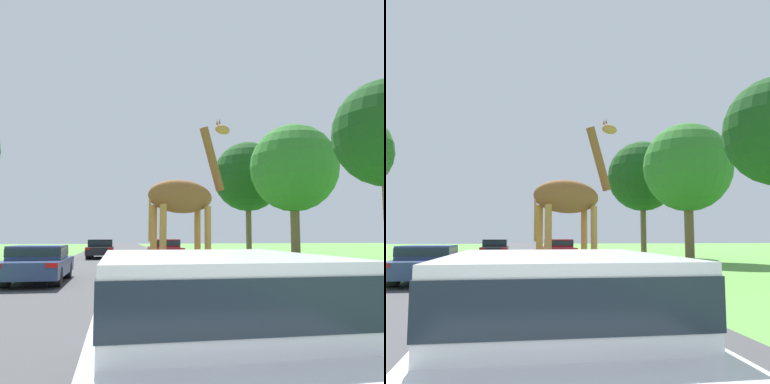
# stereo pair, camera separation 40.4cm
# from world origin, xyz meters

# --- Properties ---
(road) EXTENTS (7.01, 120.00, 0.00)m
(road) POSITION_xyz_m (0.00, 30.00, 0.00)
(road) COLOR #424244
(road) RESTS_ON ground
(giraffe_near_road) EXTENTS (2.84, 1.54, 5.17)m
(giraffe_near_road) POSITION_xyz_m (1.64, 12.53, 2.46)
(giraffe_near_road) COLOR #B77F3D
(giraffe_near_road) RESTS_ON ground
(car_lead_maroon) EXTENTS (1.74, 4.75, 1.35)m
(car_lead_maroon) POSITION_xyz_m (0.42, 3.86, 0.73)
(car_lead_maroon) COLOR silver
(car_lead_maroon) RESTS_ON ground
(car_queue_right) EXTENTS (1.73, 4.44, 1.25)m
(car_queue_right) POSITION_xyz_m (-1.40, 29.21, 0.68)
(car_queue_right) COLOR black
(car_queue_right) RESTS_ON ground
(car_queue_left) EXTENTS (1.79, 4.16, 1.18)m
(car_queue_left) POSITION_xyz_m (-2.77, 14.67, 0.64)
(car_queue_left) COLOR navy
(car_queue_left) RESTS_ON ground
(car_far_ahead) EXTENTS (1.79, 4.61, 1.28)m
(car_far_ahead) POSITION_xyz_m (2.58, 25.80, 0.69)
(car_far_ahead) COLOR maroon
(car_far_ahead) RESTS_ON ground
(tree_right_cluster) EXTENTS (5.17, 5.17, 8.48)m
(tree_right_cluster) POSITION_xyz_m (9.22, 29.56, 5.87)
(tree_right_cluster) COLOR brown
(tree_right_cluster) RESTS_ON ground
(tree_mid_field) EXTENTS (5.23, 5.23, 8.15)m
(tree_mid_field) POSITION_xyz_m (10.01, 23.30, 5.50)
(tree_mid_field) COLOR brown
(tree_mid_field) RESTS_ON ground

